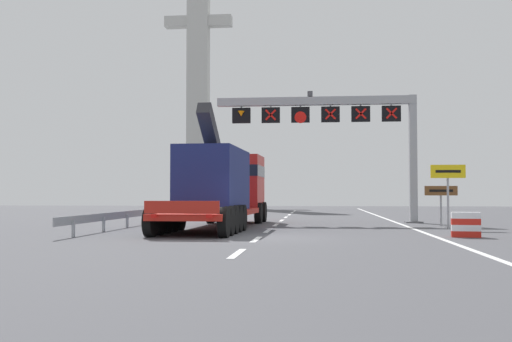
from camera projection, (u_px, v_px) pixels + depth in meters
ground at (263, 237)px, 21.79m from camera, size 112.00×112.00×0.00m
lane_markings at (282, 221)px, 35.42m from camera, size 0.20×41.99×0.01m
edge_line_right at (396, 222)px, 33.10m from camera, size 0.20×63.00×0.01m
overhead_lane_gantry at (339, 120)px, 33.44m from camera, size 11.18×0.90×7.23m
heavy_haul_truck_red at (224, 185)px, 29.16m from camera, size 3.33×14.12×5.30m
exit_sign_yellow at (448, 180)px, 26.97m from camera, size 1.51×0.15×2.85m
tourist_info_sign_brown at (441, 195)px, 29.44m from camera, size 1.55×0.15×1.95m
crash_barrier_striped at (466, 225)px, 21.93m from camera, size 1.06×0.64×0.90m
guardrail_left at (174, 210)px, 37.71m from camera, size 0.13×34.57×0.76m
bridge_pylon_distant at (198, 54)px, 81.18m from camera, size 9.00×2.00×39.67m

